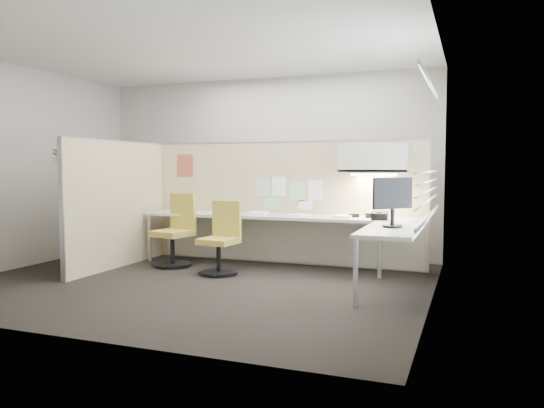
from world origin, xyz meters
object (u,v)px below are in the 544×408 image
at_px(chair_right, 221,240).
at_px(monitor, 393,199).
at_px(desk, 298,226).
at_px(chair_left, 176,233).
at_px(phone, 379,216).

xyz_separation_m(chair_right, monitor, (2.24, -0.27, 0.61)).
bearing_deg(chair_right, desk, 37.82).
relative_size(desk, chair_left, 3.97).
distance_m(chair_right, phone, 2.07).
relative_size(chair_left, chair_right, 1.07).
xyz_separation_m(desk, monitor, (1.37, -0.83, 0.45)).
xyz_separation_m(monitor, phone, (-0.27, 0.80, -0.27)).
xyz_separation_m(desk, chair_left, (-1.73, -0.28, -0.13)).
bearing_deg(desk, phone, -1.23).
bearing_deg(chair_left, chair_right, -5.85).
bearing_deg(phone, desk, 175.59).
distance_m(desk, chair_right, 1.05).
bearing_deg(phone, chair_right, -168.07).
bearing_deg(desk, monitor, -31.10).
height_order(monitor, phone, monitor).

